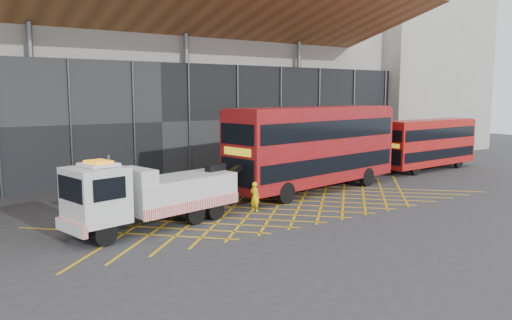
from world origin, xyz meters
TOP-DOWN VIEW (x-y plane):
  - ground_plane at (0.00, 0.00)m, footprint 120.00×120.00m
  - road_markings at (4.00, 0.00)m, footprint 24.76×7.16m
  - construction_building at (1.92, 18.40)m, footprint 55.00×23.97m
  - east_building at (32.00, 16.00)m, footprint 15.00×12.00m
  - recovery_truck at (-3.52, 0.17)m, footprint 9.48×3.83m
  - bus_towed at (8.11, 2.65)m, footprint 12.84×4.86m
  - bus_second at (21.02, 4.09)m, footprint 9.74×2.86m
  - worker at (2.07, 0.23)m, footprint 0.50×0.63m

SIDE VIEW (x-z plane):
  - ground_plane at x=0.00m, z-range 0.00..0.00m
  - road_markings at x=4.00m, z-range 0.00..0.01m
  - worker at x=2.07m, z-range 0.00..1.50m
  - recovery_truck at x=-3.52m, z-range -0.13..3.17m
  - bus_second at x=21.02m, z-range 0.22..4.13m
  - bus_towed at x=8.11m, z-range 0.28..5.39m
  - construction_building at x=1.92m, z-range -0.02..17.98m
  - east_building at x=32.00m, z-range 0.00..20.00m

